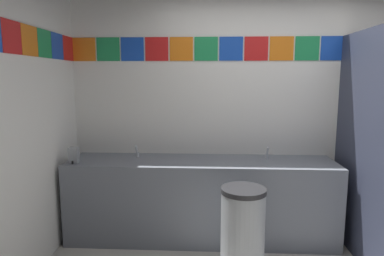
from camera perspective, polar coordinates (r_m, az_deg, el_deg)
The scene contains 6 objects.
wall_back at distance 3.76m, azimuth 14.47°, elevation 3.39°, with size 4.46×0.09×2.68m.
vanity_counter at distance 3.56m, azimuth 1.54°, elevation -11.90°, with size 2.71×0.60×0.83m.
faucet_left at distance 3.59m, azimuth -9.28°, elevation -4.16°, with size 0.04×0.10×0.14m.
faucet_right at distance 3.56m, azimuth 12.59°, elevation -4.37°, with size 0.04×0.10×0.14m.
soap_dispenser at distance 3.50m, azimuth -19.41°, elevation -4.42°, with size 0.09×0.09×0.16m.
trash_bin at distance 2.92m, azimuth 8.59°, elevation -17.34°, with size 0.37×0.37×0.78m.
Camera 1 is at (-0.74, -2.12, 1.67)m, focal length 31.39 mm.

